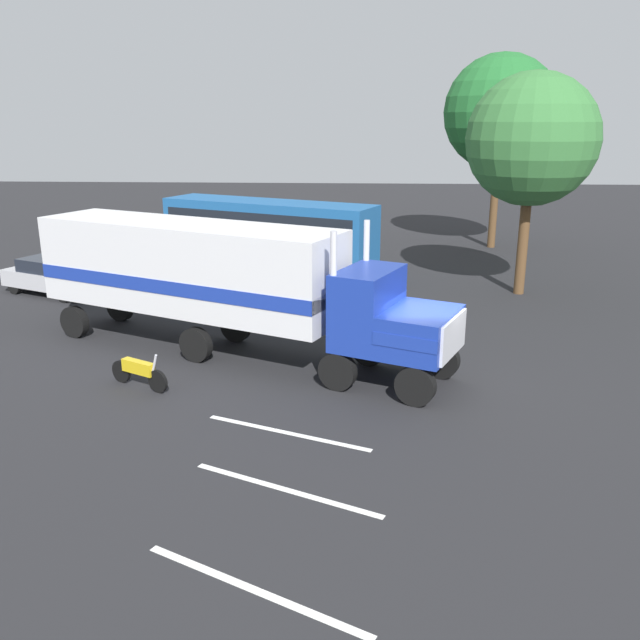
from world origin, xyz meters
The scene contains 11 objects.
ground_plane centered at (0.00, 0.00, 0.00)m, with size 120.00×120.00×0.00m, color #232326.
lane_stripe_near centered at (-3.71, -3.50, 0.01)m, with size 4.40×0.16×0.01m, color silver.
lane_stripe_mid centered at (-3.48, -6.08, 0.01)m, with size 4.40×0.16×0.01m, color silver.
lane_stripe_far centered at (-3.69, -9.14, 0.01)m, with size 4.40×0.16×0.01m, color silver.
semi_truck centered at (-6.51, 2.29, 2.52)m, with size 13.91×8.17×4.50m.
person_bystander centered at (-6.30, 5.33, 0.89)m, with size 0.38×0.48×1.63m.
parked_bus centered at (-6.48, 14.67, 2.07)m, with size 11.10×6.76×3.40m.
parked_car centered at (-15.24, 9.26, 0.81)m, with size 4.75×3.46×1.57m.
motorcycle centered at (-8.19, -0.86, 0.48)m, with size 1.90×1.09×1.12m.
tree_left centered at (5.02, 10.44, 6.48)m, with size 5.41×5.41×9.20m.
tree_center centered at (5.86, 21.26, 7.59)m, with size 6.37×6.37×10.80m.
Camera 1 is at (-2.10, -18.20, 7.41)m, focal length 37.47 mm.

